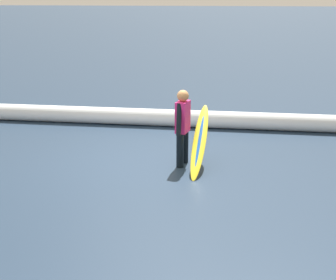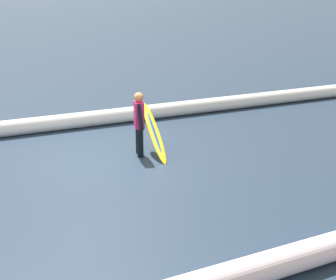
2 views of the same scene
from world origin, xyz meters
name	(u,v)px [view 2 (image 2 of 2)]	position (x,y,z in m)	size (l,w,h in m)	color
ground_plane	(101,158)	(0.00, 0.00, 0.00)	(176.24, 176.24, 0.00)	#1F3147
surfer	(139,121)	(-0.88, 0.19, 0.82)	(0.28, 0.60, 1.47)	black
surfboard	(154,132)	(-1.21, 0.28, 0.52)	(0.40, 1.53, 1.08)	yellow
wave_crest_foreground	(46,124)	(0.64, -2.54, 0.21)	(0.42, 0.42, 21.13)	white
wave_crest_midground	(312,253)	(-1.29, 5.49, 0.20)	(0.41, 0.41, 20.94)	white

